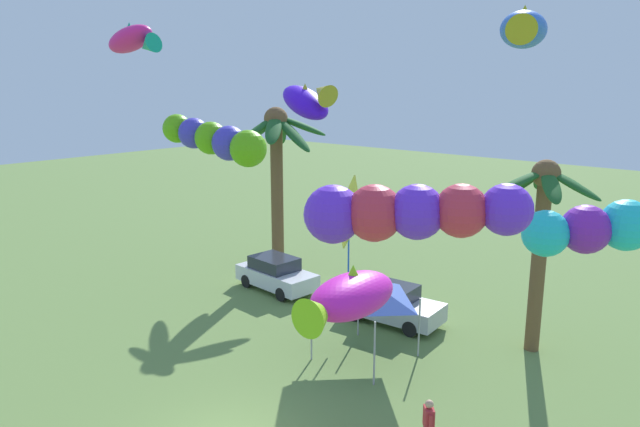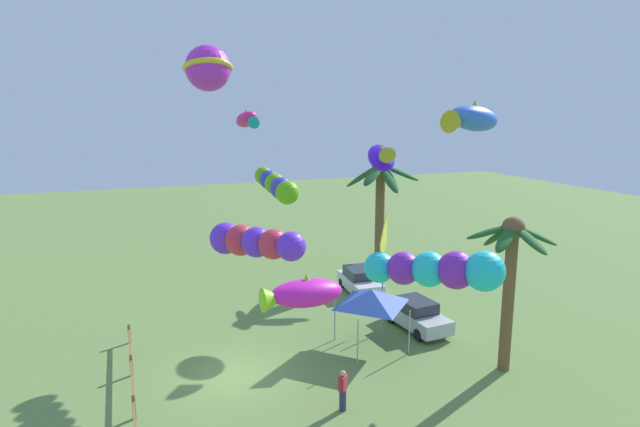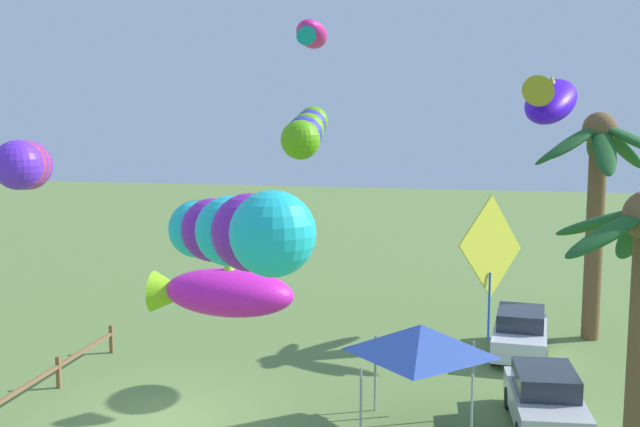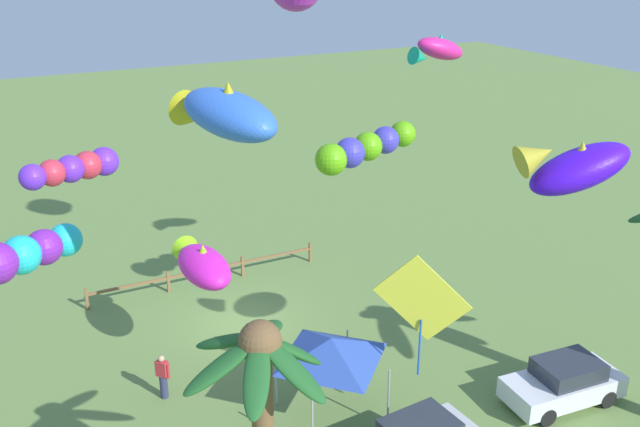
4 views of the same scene
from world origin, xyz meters
name	(u,v)px [view 4 (image 4 of 4)]	position (x,y,z in m)	size (l,w,h in m)	color
ground_plane	(242,325)	(0.00, 0.00, 0.00)	(120.00, 120.00, 0.00)	olive
palm_tree_1	(262,396)	(3.59, 10.98, 4.89)	(3.45, 3.45, 6.73)	brown
rail_fence	(206,271)	(0.08, -4.03, 0.60)	(10.28, 0.12, 0.95)	brown
parked_car_0	(564,382)	(-7.55, 9.40, 0.75)	(4.02, 1.99, 1.51)	silver
spectator_0	(163,376)	(3.98, 3.23, 0.81)	(0.42, 0.44, 1.59)	#2D3351
festival_tent	(331,349)	(-0.46, 6.61, 2.47)	(2.86, 2.86, 2.85)	#9E9EA3
kite_fish_1	(202,264)	(2.14, 2.31, 4.09)	(1.63, 3.36, 1.37)	#E820BF
kite_fish_2	(574,166)	(-6.07, 9.93, 8.46)	(3.64, 2.27, 2.00)	#3F0DF1
kite_tube_3	(363,148)	(-3.57, 3.01, 7.52)	(4.00, 1.29, 1.45)	#5AB511
kite_fish_4	(437,50)	(-6.84, 2.45, 10.53)	(2.36, 1.12, 1.21)	#E72287
kite_fish_5	(224,114)	(3.36, 8.79, 10.68)	(2.20, 3.21, 1.35)	blue
kite_tube_6	(75,168)	(5.41, -0.39, 7.15)	(3.35, 2.28, 1.12)	#6529E9
kite_tube_7	(15,257)	(7.79, 4.48, 6.43)	(3.54, 3.02, 1.43)	#1DC7D3
kite_diamond_8	(422,300)	(-2.54, 8.28, 4.45)	(2.40, 1.67, 4.01)	yellow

